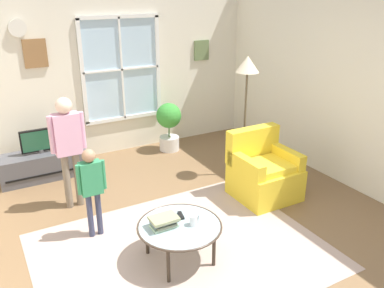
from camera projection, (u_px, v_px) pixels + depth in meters
ground_plane at (200, 259)px, 4.13m from camera, size 5.83×6.99×0.02m
back_wall at (96, 67)px, 6.25m from camera, size 5.23×0.17×2.84m
area_rug at (181, 251)px, 4.23m from camera, size 2.90×2.28×0.01m
tv_stand at (43, 165)px, 5.80m from camera, size 1.18×0.44×0.39m
television at (39, 140)px, 5.66m from camera, size 0.51×0.08×0.35m
armchair at (263, 173)px, 5.26m from camera, size 0.76×0.74×0.87m
coffee_table at (180, 227)px, 3.97m from camera, size 0.85×0.85×0.41m
book_stack at (164, 222)px, 3.92m from camera, size 0.27×0.20×0.11m
cup at (194, 220)px, 3.95m from camera, size 0.08×0.08×0.11m
remote_near_books at (196, 220)px, 4.03m from camera, size 0.11×0.14×0.02m
remote_near_cup at (181, 215)px, 4.12m from camera, size 0.07×0.15×0.02m
person_green_shirt at (91, 183)px, 4.28m from camera, size 0.31×0.14×1.03m
person_pink_shirt at (68, 140)px, 4.80m from camera, size 0.43×0.19×1.41m
potted_plant_by_window at (169, 123)px, 6.69m from camera, size 0.41×0.41×0.81m
floor_lamp at (247, 77)px, 5.46m from camera, size 0.32×0.32×1.73m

